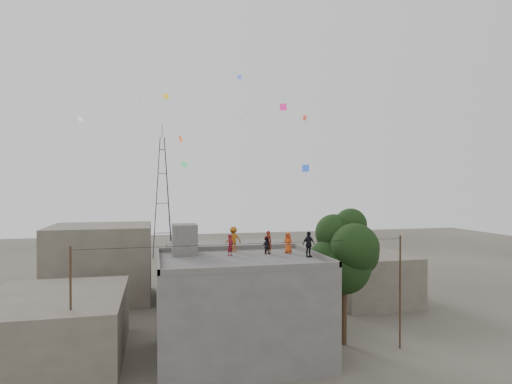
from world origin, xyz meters
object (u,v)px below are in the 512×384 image
(stair_head_box, at_px, (184,239))
(tree, at_px, (345,253))
(transmission_tower, at_px, (162,197))
(person_red_adult, at_px, (268,242))
(person_dark_adult, at_px, (309,244))

(stair_head_box, height_order, tree, tree)
(transmission_tower, relative_size, person_red_adult, 13.10)
(stair_head_box, bearing_deg, person_dark_adult, -21.12)
(person_red_adult, bearing_deg, transmission_tower, -89.37)
(stair_head_box, distance_m, person_red_adult, 5.54)
(stair_head_box, distance_m, tree, 10.80)
(tree, bearing_deg, transmission_tower, 106.09)
(tree, height_order, person_red_adult, tree)
(person_red_adult, bearing_deg, tree, 159.33)
(stair_head_box, relative_size, person_dark_adult, 1.22)
(transmission_tower, distance_m, person_dark_adult, 41.26)
(tree, height_order, transmission_tower, transmission_tower)
(stair_head_box, relative_size, transmission_tower, 0.10)
(tree, xyz_separation_m, person_dark_adult, (-2.97, -0.93, 0.82))
(stair_head_box, xyz_separation_m, person_dark_adult, (7.60, -2.94, -0.18))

